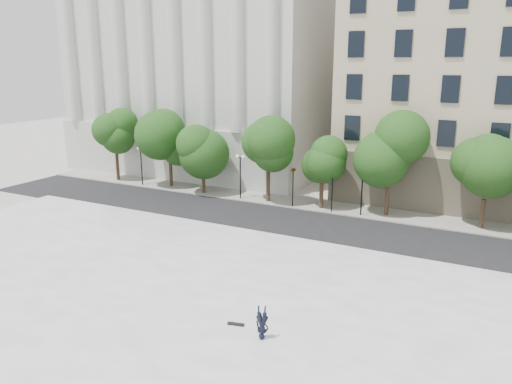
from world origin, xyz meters
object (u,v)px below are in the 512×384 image
(person_lying, at_px, (262,334))
(skateboard, at_px, (236,324))
(traffic_light_west, at_px, (293,168))
(traffic_light_east, at_px, (333,172))

(person_lying, xyz_separation_m, skateboard, (-1.70, 0.53, -0.18))
(traffic_light_west, height_order, person_lying, traffic_light_west)
(person_lying, bearing_deg, skateboard, 144.23)
(traffic_light_west, bearing_deg, skateboard, -73.82)
(traffic_light_west, distance_m, skateboard, 22.31)
(traffic_light_west, distance_m, traffic_light_east, 3.70)
(skateboard, bearing_deg, person_lying, -29.54)
(traffic_light_east, height_order, skateboard, traffic_light_east)
(traffic_light_west, xyz_separation_m, skateboard, (6.15, -21.21, -3.18))
(person_lying, relative_size, skateboard, 1.98)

